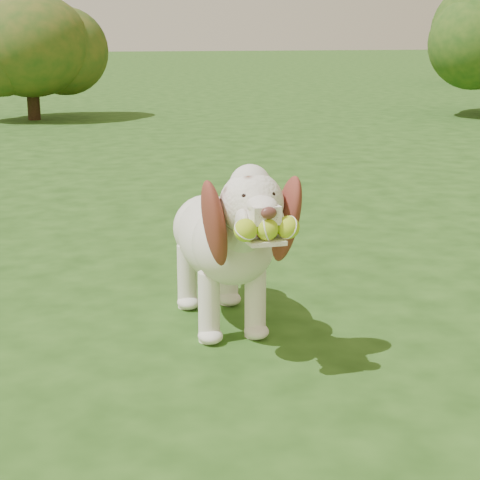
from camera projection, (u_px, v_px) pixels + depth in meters
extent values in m
plane|color=#1F4012|center=(111.00, 380.00, 2.56)|extent=(80.00, 80.00, 0.00)
ellipsoid|color=white|center=(219.00, 238.00, 3.01)|extent=(0.32, 0.58, 0.30)
ellipsoid|color=white|center=(233.00, 243.00, 2.80)|extent=(0.30, 0.30, 0.29)
ellipsoid|color=white|center=(206.00, 228.00, 3.19)|extent=(0.28, 0.28, 0.27)
cylinder|color=white|center=(242.00, 229.00, 2.67)|extent=(0.16, 0.24, 0.23)
sphere|color=white|center=(252.00, 203.00, 2.54)|extent=(0.22, 0.22, 0.21)
sphere|color=white|center=(250.00, 185.00, 2.54)|extent=(0.14, 0.14, 0.13)
cube|color=white|center=(262.00, 213.00, 2.43)|extent=(0.09, 0.12, 0.06)
ellipsoid|color=#592D28|center=(269.00, 213.00, 2.37)|extent=(0.05, 0.03, 0.04)
cube|color=white|center=(263.00, 240.00, 2.44)|extent=(0.12, 0.13, 0.01)
ellipsoid|color=brown|center=(214.00, 224.00, 2.53)|extent=(0.12, 0.20, 0.32)
ellipsoid|color=brown|center=(286.00, 219.00, 2.60)|extent=(0.12, 0.19, 0.32)
cylinder|color=white|center=(200.00, 213.00, 3.30)|extent=(0.06, 0.15, 0.11)
cylinder|color=white|center=(209.00, 307.00, 2.85)|extent=(0.08, 0.08, 0.26)
cylinder|color=white|center=(255.00, 303.00, 2.89)|extent=(0.08, 0.08, 0.26)
cylinder|color=white|center=(187.00, 276.00, 3.20)|extent=(0.08, 0.08, 0.26)
cylinder|color=white|center=(229.00, 273.00, 3.25)|extent=(0.08, 0.08, 0.26)
sphere|color=#9ECF1F|center=(245.00, 230.00, 2.38)|extent=(0.07, 0.07, 0.07)
sphere|color=#9ECF1F|center=(267.00, 229.00, 2.40)|extent=(0.07, 0.07, 0.07)
sphere|color=#9ECF1F|center=(288.00, 227.00, 2.42)|extent=(0.07, 0.07, 0.07)
cylinder|color=#382314|center=(33.00, 100.00, 9.89)|extent=(0.15, 0.15, 0.49)
ellipsoid|color=#1F4715|center=(30.00, 45.00, 9.72)|extent=(1.48, 1.48, 1.26)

